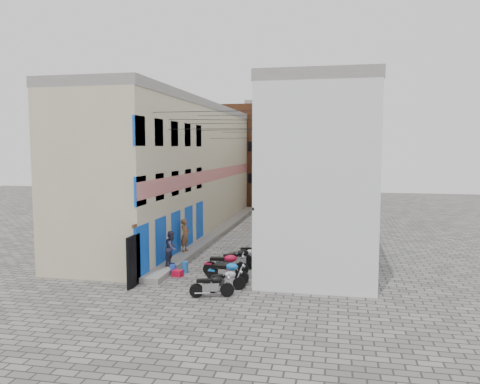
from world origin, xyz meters
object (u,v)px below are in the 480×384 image
Objects in this scene: motorcycle_d at (226,263)px; motorcycle_e at (239,258)px; motorcycle_f at (246,256)px; motorcycle_g at (253,252)px; water_jug_far at (185,267)px; person_a at (185,235)px; motorcycle_c at (228,271)px; red_crate at (178,273)px; motorcycle_a at (212,284)px; motorcycle_b at (226,279)px; water_jug_near at (173,269)px; person_b at (172,248)px.

motorcycle_e reaches higher than motorcycle_d.
motorcycle_f is 0.97× the size of motorcycle_g.
person_a is at bearing 107.97° from water_jug_far.
motorcycle_d is at bearing -155.77° from motorcycle_c.
motorcycle_c is 0.88× the size of motorcycle_e.
person_a is 3.89× the size of red_crate.
motorcycle_b is (0.36, 0.87, -0.01)m from motorcycle_a.
water_jug_near is 0.47m from red_crate.
person_a reaches higher than motorcycle_g.
water_jug_near is (-2.48, -0.18, -0.38)m from motorcycle_d.
water_jug_near is at bearing -78.46° from motorcycle_f.
water_jug_near reaches higher than red_crate.
motorcycle_c is 1.07× the size of person_a.
person_b reaches higher than motorcycle_g.
water_jug_far reaches higher than water_jug_near.
motorcycle_c is 2.97m from motorcycle_f.
motorcycle_a is at bearing -3.29° from motorcycle_d.
person_b is at bearing -66.93° from motorcycle_g.
motorcycle_a is 1.98m from motorcycle_c.
motorcycle_g is at bearing 48.29° from red_crate.
motorcycle_g is 3.99m from person_a.
water_jug_far is at bearing -109.48° from person_b.
motorcycle_b is at bearing -33.93° from water_jug_near.
motorcycle_g reaches higher than motorcycle_f.
motorcycle_e is 2.58m from water_jug_far.
water_jug_near is at bearing -151.71° from person_b.
motorcycle_f is 3.64m from red_crate.
motorcycle_e is (0.05, 2.07, 0.08)m from motorcycle_c.
motorcycle_e is 1.20× the size of motorcycle_f.
motorcycle_e is 1.85m from motorcycle_g.
motorcycle_d is at bearing 13.06° from red_crate.
motorcycle_d reaches higher than motorcycle_b.
motorcycle_g is at bearing 147.16° from motorcycle_b.
motorcycle_b is at bearing -32.55° from red_crate.
motorcycle_a is 1.02× the size of motorcycle_b.
person_a is at bearing -144.70° from motorcycle_d.
person_a is at bearing -177.42° from motorcycle_b.
water_jug_far is at bearing 80.71° from red_crate.
red_crate is at bearing -152.52° from motorcycle_b.
red_crate is at bearing -51.06° from motorcycle_g.
motorcycle_c is 2.60m from red_crate.
red_crate is (-2.49, 0.60, -0.41)m from motorcycle_c.
motorcycle_f is at bearing 40.70° from red_crate.
motorcycle_e is (-0.12, 3.17, 0.13)m from motorcycle_b.
water_jug_near is (0.62, -3.67, -0.91)m from person_a.
person_a reaches higher than motorcycle_d.
water_jug_near is (-3.01, 2.02, -0.27)m from motorcycle_b.
motorcycle_f is at bearing -64.10° from person_b.
motorcycle_f is at bearing 32.57° from water_jug_far.
red_crate is at bearing -154.82° from motorcycle_a.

